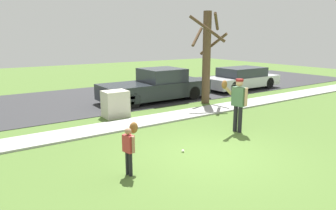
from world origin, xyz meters
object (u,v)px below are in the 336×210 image
object	(u,v)px
utility_cabinet	(115,104)
parked_sedan_silver	(242,78)
baseball	(183,151)
street_tree_near	(207,55)
parked_pickup_dark	(156,86)
person_child	(130,143)
person_adult	(237,99)

from	to	relation	value
utility_cabinet	parked_sedan_silver	world-z (taller)	parked_sedan_silver
baseball	street_tree_near	size ratio (longest dim) A/B	0.02
street_tree_near	parked_sedan_silver	distance (m)	4.78
street_tree_near	parked_sedan_silver	bearing A→B (deg)	22.15
baseball	parked_pickup_dark	xyz separation A→B (m)	(3.02, 6.07, 0.64)
street_tree_near	baseball	bearing A→B (deg)	-136.45
street_tree_near	parked_pickup_dark	bearing A→B (deg)	132.08
person_child	baseball	bearing A→B (deg)	0.60
person_adult	person_child	size ratio (longest dim) A/B	1.52
baseball	utility_cabinet	world-z (taller)	utility_cabinet
person_child	parked_pickup_dark	xyz separation A→B (m)	(4.75, 6.44, -0.04)
utility_cabinet	parked_sedan_silver	size ratio (longest dim) A/B	0.22
street_tree_near	parked_sedan_silver	world-z (taller)	street_tree_near
person_adult	parked_pickup_dark	xyz separation A→B (m)	(0.55, 5.60, -0.38)
street_tree_near	parked_pickup_dark	distance (m)	2.76
parked_pickup_dark	person_child	bearing A→B (deg)	53.62
parked_sedan_silver	parked_pickup_dark	bearing A→B (deg)	-0.18
person_adult	parked_pickup_dark	size ratio (longest dim) A/B	0.32
person_child	utility_cabinet	size ratio (longest dim) A/B	1.12
parked_pickup_dark	parked_sedan_silver	bearing A→B (deg)	179.82
baseball	utility_cabinet	xyz separation A→B (m)	(0.12, 4.35, 0.46)
person_adult	utility_cabinet	xyz separation A→B (m)	(-2.35, 3.87, -0.56)
utility_cabinet	baseball	bearing A→B (deg)	-91.55
baseball	parked_pickup_dark	world-z (taller)	parked_pickup_dark
utility_cabinet	street_tree_near	size ratio (longest dim) A/B	0.25
parked_pickup_dark	parked_sedan_silver	distance (m)	5.74
person_adult	utility_cabinet	size ratio (longest dim) A/B	1.70
parked_pickup_dark	parked_sedan_silver	world-z (taller)	parked_pickup_dark
street_tree_near	parked_sedan_silver	xyz separation A→B (m)	(4.18, 1.70, -1.56)
parked_pickup_dark	street_tree_near	bearing A→B (deg)	132.08
street_tree_near	parked_pickup_dark	world-z (taller)	street_tree_near
baseball	parked_sedan_silver	size ratio (longest dim) A/B	0.02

